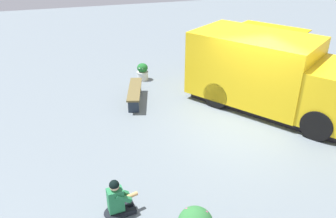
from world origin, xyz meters
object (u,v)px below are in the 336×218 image
object	(u,v)px
planter_flowering_far	(143,72)
person_customer	(117,202)
food_truck	(272,76)
plaza_bench	(135,92)

from	to	relation	value
planter_flowering_far	person_customer	bearing A→B (deg)	162.35
person_customer	planter_flowering_far	distance (m)	7.13
food_truck	planter_flowering_far	xyz separation A→B (m)	(3.53, 3.34, -0.78)
person_customer	planter_flowering_far	world-z (taller)	person_customer
food_truck	plaza_bench	world-z (taller)	food_truck
person_customer	plaza_bench	size ratio (longest dim) A/B	0.45
person_customer	planter_flowering_far	size ratio (longest dim) A/B	1.30
person_customer	food_truck	bearing A→B (deg)	-59.34
food_truck	plaza_bench	size ratio (longest dim) A/B	2.97
person_customer	plaza_bench	bearing A→B (deg)	-16.32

